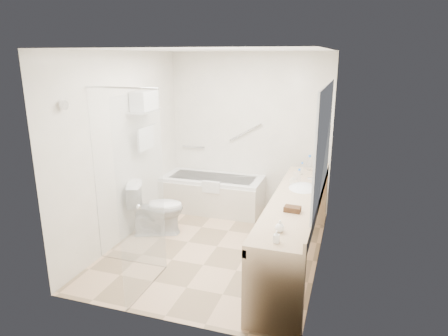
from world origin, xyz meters
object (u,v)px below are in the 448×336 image
(bathtub, at_px, (213,193))
(vanity_counter, at_px, (295,215))
(water_bottle_left, at_px, (299,176))
(toilet, at_px, (156,208))
(amenity_basket, at_px, (292,209))

(bathtub, distance_m, vanity_counter, 2.09)
(bathtub, relative_size, water_bottle_left, 8.75)
(vanity_counter, height_order, water_bottle_left, water_bottle_left)
(bathtub, height_order, toilet, toilet)
(bathtub, relative_size, toilet, 2.10)
(bathtub, bearing_deg, water_bottle_left, -28.02)
(toilet, relative_size, amenity_basket, 4.48)
(toilet, height_order, amenity_basket, amenity_basket)
(water_bottle_left, bearing_deg, vanity_counter, -85.07)
(toilet, bearing_deg, vanity_counter, -120.46)
(amenity_basket, xyz_separation_m, water_bottle_left, (-0.07, 1.03, 0.06))
(vanity_counter, xyz_separation_m, toilet, (-1.97, 0.29, -0.27))
(toilet, xyz_separation_m, water_bottle_left, (1.92, 0.32, 0.56))
(toilet, distance_m, amenity_basket, 2.18)
(vanity_counter, relative_size, toilet, 3.55)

